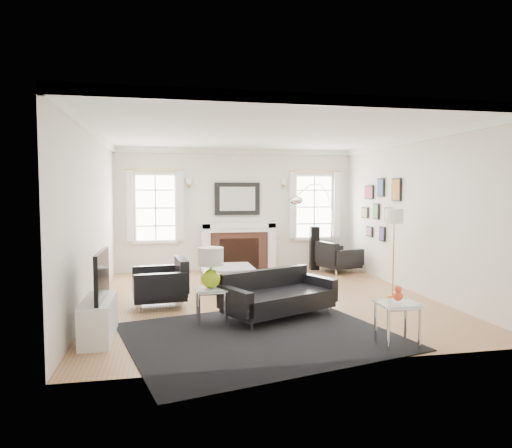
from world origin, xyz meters
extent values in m
plane|color=#94623E|center=(0.00, 0.00, 0.00)|extent=(6.00, 6.00, 0.00)
cube|color=silver|center=(0.00, 3.00, 1.40)|extent=(5.50, 0.04, 2.80)
cube|color=silver|center=(0.00, -3.00, 1.40)|extent=(5.50, 0.04, 2.80)
cube|color=silver|center=(-2.75, 0.00, 1.40)|extent=(0.04, 6.00, 2.80)
cube|color=silver|center=(2.75, 0.00, 1.40)|extent=(0.04, 6.00, 2.80)
cube|color=white|center=(0.00, 0.00, 2.80)|extent=(5.50, 6.00, 0.02)
cube|color=white|center=(0.00, 0.00, 2.74)|extent=(5.50, 6.00, 0.12)
cube|color=white|center=(-0.75, 2.80, 0.55)|extent=(0.18, 0.38, 1.10)
cube|color=white|center=(0.75, 2.80, 0.55)|extent=(0.18, 0.38, 1.10)
cube|color=white|center=(0.00, 2.80, 1.05)|extent=(1.70, 0.38, 0.12)
cube|color=white|center=(0.00, 2.80, 0.95)|extent=(1.50, 0.34, 0.10)
cube|color=brown|center=(0.00, 2.82, 0.45)|extent=(1.30, 0.30, 0.90)
cube|color=black|center=(0.00, 2.72, 0.38)|extent=(0.90, 0.10, 0.76)
cube|color=brown|center=(0.00, 2.55, 0.02)|extent=(1.70, 0.50, 0.04)
cube|color=black|center=(0.00, 2.96, 1.65)|extent=(1.05, 0.06, 0.75)
cube|color=white|center=(0.00, 2.92, 1.65)|extent=(0.82, 0.02, 0.55)
cube|color=white|center=(-1.85, 2.97, 1.45)|extent=(1.00, 0.05, 1.60)
cube|color=white|center=(-1.85, 2.94, 1.45)|extent=(0.84, 0.02, 1.44)
cube|color=white|center=(-2.40, 2.87, 1.50)|extent=(0.14, 0.05, 1.55)
cube|color=white|center=(-1.30, 2.87, 1.50)|extent=(0.14, 0.05, 1.55)
cube|color=white|center=(1.85, 2.97, 1.45)|extent=(1.00, 0.05, 1.60)
cube|color=white|center=(1.85, 2.94, 1.45)|extent=(0.84, 0.02, 1.44)
cube|color=white|center=(1.30, 2.87, 1.50)|extent=(0.14, 0.05, 1.55)
cube|color=white|center=(2.40, 2.87, 1.50)|extent=(0.14, 0.05, 1.55)
cube|color=black|center=(2.72, 0.60, 1.85)|extent=(0.03, 0.34, 0.44)
cube|color=#AB6B2D|center=(2.70, 0.60, 1.85)|extent=(0.01, 0.29, 0.39)
cube|color=black|center=(2.72, 1.25, 1.90)|extent=(0.03, 0.28, 0.38)
cube|color=#305C84|center=(2.70, 1.25, 1.90)|extent=(0.01, 0.23, 0.33)
cube|color=black|center=(2.72, 1.80, 1.80)|extent=(0.03, 0.40, 0.30)
cube|color=#B0364A|center=(2.70, 1.80, 1.80)|extent=(0.01, 0.35, 0.25)
cube|color=black|center=(2.72, 0.90, 1.35)|extent=(0.03, 0.30, 0.30)
cube|color=olive|center=(2.70, 0.90, 1.35)|extent=(0.01, 0.25, 0.25)
cube|color=black|center=(2.72, 1.45, 1.40)|extent=(0.03, 0.26, 0.34)
cube|color=#48794B|center=(2.70, 1.45, 1.40)|extent=(0.01, 0.21, 0.29)
cube|color=black|center=(2.72, 2.00, 1.35)|extent=(0.03, 0.32, 0.24)
cube|color=#A18545|center=(2.70, 2.00, 1.35)|extent=(0.01, 0.27, 0.19)
cube|color=black|center=(2.72, 1.15, 0.95)|extent=(0.03, 0.24, 0.30)
cube|color=#4B3973|center=(2.70, 1.15, 0.95)|extent=(0.01, 0.19, 0.25)
cube|color=black|center=(2.72, 1.75, 0.95)|extent=(0.03, 0.28, 0.22)
cube|color=#9D5B6D|center=(2.70, 1.75, 0.95)|extent=(0.01, 0.23, 0.17)
cube|color=white|center=(-2.45, -1.70, 0.25)|extent=(0.35, 1.00, 0.50)
cube|color=black|center=(-2.40, -1.70, 0.80)|extent=(0.05, 1.00, 0.58)
cube|color=black|center=(-0.48, -1.99, 0.01)|extent=(3.72, 3.34, 0.01)
cube|color=black|center=(-0.04, -1.17, 0.24)|extent=(1.73, 1.32, 0.26)
cube|color=black|center=(-0.18, -0.87, 0.43)|extent=(1.47, 0.76, 0.43)
cube|color=black|center=(-0.73, -1.49, 0.35)|extent=(0.42, 0.72, 0.33)
cube|color=black|center=(0.66, -0.85, 0.35)|extent=(0.42, 0.72, 0.33)
cube|color=black|center=(-1.75, -0.16, 0.28)|extent=(0.87, 0.87, 0.30)
cube|color=black|center=(-1.39, -0.13, 0.50)|extent=(0.22, 0.81, 0.50)
cube|color=black|center=(-1.78, 0.23, 0.40)|extent=(0.80, 0.20, 0.38)
cube|color=black|center=(-1.71, -0.56, 0.40)|extent=(0.80, 0.20, 0.38)
cube|color=black|center=(2.20, 2.19, 0.26)|extent=(0.91, 0.91, 0.28)
cube|color=black|center=(1.88, 2.10, 0.46)|extent=(0.33, 0.75, 0.46)
cube|color=black|center=(2.30, 1.83, 0.37)|extent=(0.74, 0.31, 0.35)
cube|color=black|center=(2.10, 2.54, 0.37)|extent=(0.74, 0.31, 0.35)
cube|color=silver|center=(-0.53, 0.85, 0.42)|extent=(0.96, 0.96, 0.02)
cylinder|color=silver|center=(-0.98, 0.41, 0.21)|extent=(0.04, 0.04, 0.43)
cylinder|color=silver|center=(-0.09, 0.41, 0.21)|extent=(0.04, 0.04, 0.43)
cylinder|color=silver|center=(-0.98, 1.29, 0.21)|extent=(0.04, 0.04, 0.43)
cylinder|color=silver|center=(-0.09, 1.29, 0.21)|extent=(0.04, 0.04, 0.43)
cube|color=silver|center=(-1.03, -1.24, 0.47)|extent=(0.43, 0.43, 0.02)
cylinder|color=silver|center=(-1.20, -1.41, 0.24)|extent=(0.04, 0.04, 0.48)
cylinder|color=silver|center=(-0.85, -1.41, 0.24)|extent=(0.04, 0.04, 0.48)
cylinder|color=silver|center=(-1.20, -1.06, 0.24)|extent=(0.04, 0.04, 0.48)
cylinder|color=silver|center=(-0.85, -1.06, 0.24)|extent=(0.04, 0.04, 0.48)
cube|color=silver|center=(1.02, -2.65, 0.51)|extent=(0.47, 0.40, 0.02)
cylinder|color=silver|center=(0.82, -2.81, 0.26)|extent=(0.04, 0.04, 0.52)
cylinder|color=silver|center=(1.21, -2.81, 0.26)|extent=(0.04, 0.04, 0.52)
cylinder|color=silver|center=(0.82, -2.49, 0.26)|extent=(0.04, 0.04, 0.52)
cylinder|color=silver|center=(1.21, -2.49, 0.26)|extent=(0.04, 0.04, 0.52)
sphere|color=#A3C819|center=(-1.03, -1.24, 0.61)|extent=(0.27, 0.27, 0.27)
cylinder|color=#A3C819|center=(-1.03, -1.24, 0.74)|extent=(0.04, 0.04, 0.11)
cylinder|color=white|center=(-1.03, -1.24, 0.92)|extent=(0.36, 0.36, 0.25)
sphere|color=red|center=(1.02, -2.65, 0.59)|extent=(0.11, 0.11, 0.11)
sphere|color=red|center=(1.02, -2.65, 0.68)|extent=(0.08, 0.08, 0.08)
cube|color=silver|center=(2.20, 2.56, 0.09)|extent=(0.21, 0.34, 0.17)
ellipsoid|color=silver|center=(1.00, 1.53, 1.63)|extent=(0.29, 0.29, 0.18)
cylinder|color=gold|center=(2.20, -0.31, 0.01)|extent=(0.19, 0.19, 0.03)
cylinder|color=gold|center=(2.20, -0.31, 0.67)|extent=(0.02, 0.02, 1.35)
cylinder|color=white|center=(2.20, -0.31, 1.40)|extent=(0.31, 0.31, 0.25)
cube|color=black|center=(1.75, 2.59, 0.50)|extent=(0.22, 0.22, 1.01)
camera|label=1|loc=(-1.62, -7.46, 1.80)|focal=32.00mm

